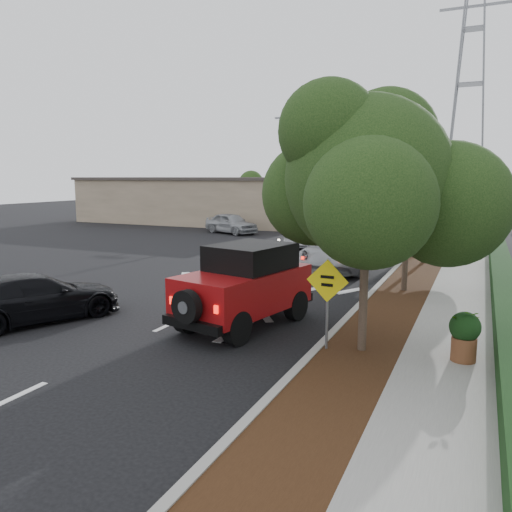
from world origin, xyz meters
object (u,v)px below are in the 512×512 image
Objects in this scene: silver_suv_ahead at (337,251)px; black_suv_oncoming at (35,298)px; red_jeep at (248,284)px; speed_hump_sign at (327,292)px.

silver_suv_ahead is 13.30m from black_suv_oncoming.
red_jeep is at bearing -134.48° from black_suv_oncoming.
silver_suv_ahead is (0.01, 9.63, -0.35)m from red_jeep.
red_jeep is 2.16× the size of speed_hump_sign.
silver_suv_ahead is 11.40m from speed_hump_sign.
speed_hump_sign is at bearing -81.06° from silver_suv_ahead.
red_jeep reaches higher than silver_suv_ahead.
silver_suv_ahead is at bearing -92.11° from black_suv_oncoming.
speed_hump_sign is (2.74, -1.41, 0.34)m from red_jeep.
black_suv_oncoming is at bearing -146.51° from red_jeep.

